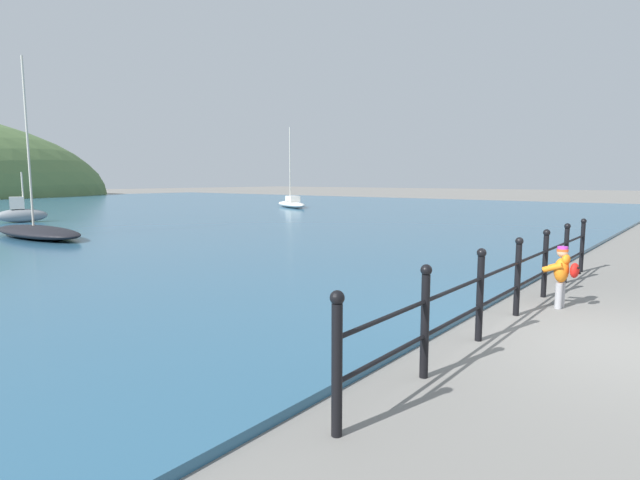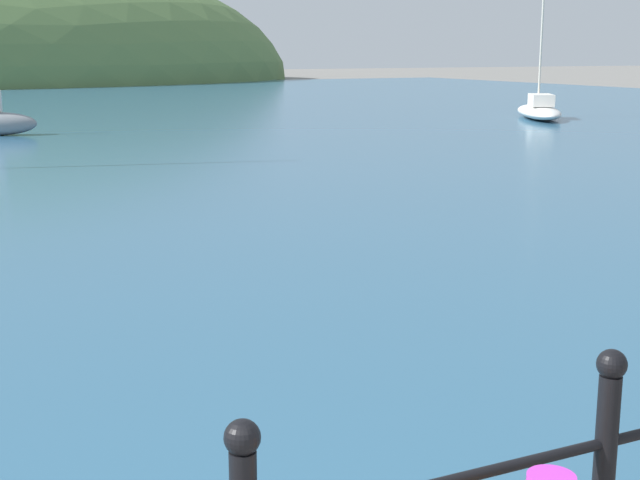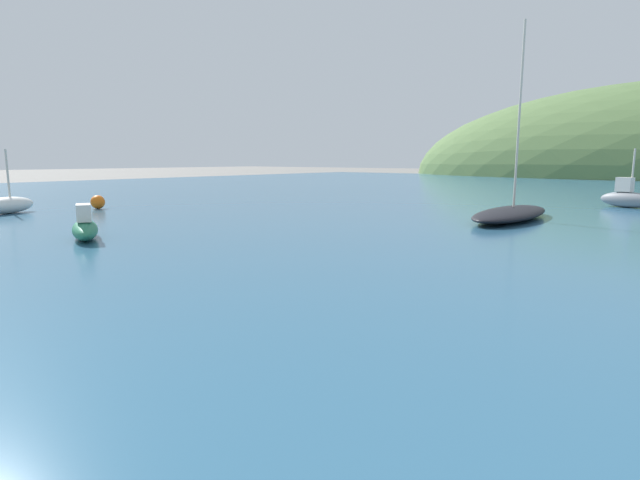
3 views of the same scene
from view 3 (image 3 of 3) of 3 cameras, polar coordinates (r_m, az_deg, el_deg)
The scene contains 6 objects.
water at distance 31.13m, azimuth 29.43°, elevation 4.47°, with size 80.00×60.00×0.10m, color #2D5B7A.
boat_white_sailboat at distance 13.13m, azimuth -25.28°, elevation 1.29°, with size 2.23×1.48×0.85m.
boat_blue_hull at distance 20.65m, azimuth -32.07°, elevation 3.42°, with size 1.48×2.18×2.23m.
boat_far_right at distance 23.10m, azimuth 31.67°, elevation 4.15°, with size 2.17×1.27×2.29m.
boat_red_dinghy at distance 16.71m, azimuth 20.97°, elevation 2.91°, with size 1.65×5.13×6.02m.
mooring_buoy at distance 20.98m, azimuth -24.06°, elevation 3.98°, with size 0.52×0.52×0.52m, color orange.
Camera 3 is at (5.17, 1.36, 1.98)m, focal length 28.00 mm.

